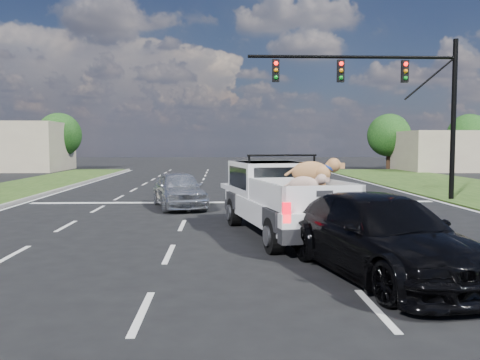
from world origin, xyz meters
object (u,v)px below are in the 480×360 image
object	(u,v)px
pickup_truck	(283,197)
silver_sedan	(179,189)
black_coupe	(382,236)
traffic_signal	(400,92)

from	to	relation	value
pickup_truck	silver_sedan	world-z (taller)	pickup_truck
pickup_truck	silver_sedan	size ratio (longest dim) A/B	1.46
black_coupe	silver_sedan	bearing A→B (deg)	99.82
pickup_truck	black_coupe	size ratio (longest dim) A/B	1.18
pickup_truck	black_coupe	xyz separation A→B (m)	(1.32, -4.46, -0.27)
pickup_truck	silver_sedan	distance (m)	6.83
traffic_signal	silver_sedan	distance (m)	10.44
pickup_truck	silver_sedan	bearing A→B (deg)	108.06
pickup_truck	traffic_signal	bearing A→B (deg)	41.99
traffic_signal	black_coupe	xyz separation A→B (m)	(-4.75, -12.56, -3.96)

